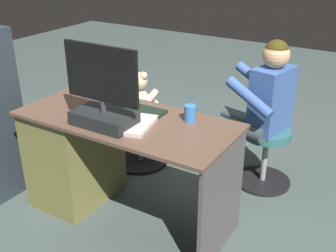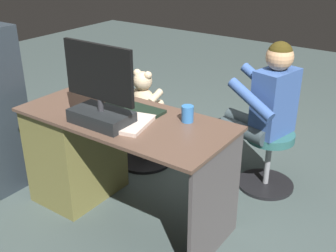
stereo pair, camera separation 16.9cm
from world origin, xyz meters
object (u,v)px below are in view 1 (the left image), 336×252
Objects in this scene: desk at (85,152)px; office_chair_teddy at (140,134)px; teddy_bear at (139,94)px; cup at (190,113)px; monitor at (103,101)px; tv_remote at (89,109)px; visitor_chair at (265,152)px; person at (258,102)px; keyboard at (135,109)px; computer_mouse at (105,98)px.

office_chair_teddy is at bearing -90.65° from desk.
desk is 3.94× the size of teddy_bear.
teddy_bear is (0.74, -0.50, -0.18)m from cup.
monitor is 4.97× the size of cup.
desk is 0.37m from tv_remote.
monitor is 1.43× the size of teddy_bear.
monitor is (-0.33, 0.15, 0.51)m from desk.
teddy_bear reaches higher than visitor_chair.
person reaches higher than visitor_chair.
keyboard reaches higher than visitor_chair.
tv_remote is at bearing 97.51° from teddy_bear.
cup reaches higher than teddy_bear.
office_chair_teddy is (0.33, -0.82, -0.64)m from monitor.
cup reaches higher than office_chair_teddy.
visitor_chair is at bearing -166.97° from office_chair_teddy.
cup is (-0.39, -0.03, 0.04)m from keyboard.
cup is 1.04m from office_chair_teddy.
desk is 0.63m from monitor.
monitor reaches higher than teddy_bear.
person is at bearing -128.33° from keyboard.
office_chair_teddy is at bearing -56.38° from keyboard.
visitor_chair is at bearing -166.97° from person.
person is at bearing 13.03° from visitor_chair.
cup reaches higher than desk.
computer_mouse is at bearing 39.38° from person.
office_chair_teddy is (0.74, -0.49, -0.54)m from cup.
monitor is at bearing 111.47° from teddy_bear.
office_chair_teddy is 1.05m from visitor_chair.
desk is at bearing 12.99° from cup.
teddy_bear is (0.07, -0.51, -0.14)m from computer_mouse.
computer_mouse reaches higher than office_chair_teddy.
desk is 9.46× the size of tv_remote.
keyboard is 1.13m from visitor_chair.
desk is 0.68m from office_chair_teddy.
desk is at bearing 89.36° from teddy_bear.
keyboard is 0.91× the size of visitor_chair.
person is (-0.93, -0.20, 0.06)m from teddy_bear.
computer_mouse is at bearing -110.62° from tv_remote.
computer_mouse reaches higher than desk.
person reaches higher than cup.
visitor_chair is at bearing -123.43° from monitor.
teddy_bear is at bearing 12.34° from visitor_chair.
visitor_chair is (-1.02, -0.22, -0.35)m from teddy_bear.
keyboard is 0.89× the size of office_chair_teddy.
visitor_chair is (-0.93, -0.92, -0.49)m from tv_remote.
monitor is at bearing 38.10° from cup.
teddy_bear is at bearing -68.53° from monitor.
desk is 0.71m from teddy_bear.
visitor_chair is (-0.67, -0.76, -0.49)m from keyboard.
office_chair_teddy is (-0.01, -0.66, -0.13)m from desk.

